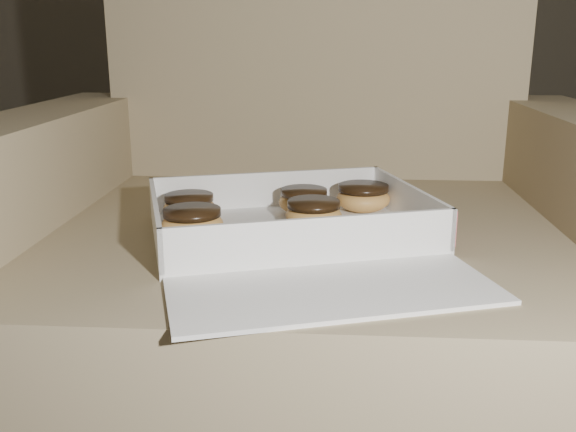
% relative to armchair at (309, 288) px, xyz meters
% --- Properties ---
extents(floor, '(4.50, 4.50, 0.00)m').
position_rel_armchair_xyz_m(floor, '(-0.55, 0.21, -0.32)').
color(floor, black).
rests_on(floor, ground).
extents(armchair, '(0.97, 0.82, 1.02)m').
position_rel_armchair_xyz_m(armchair, '(0.00, 0.00, 0.00)').
color(armchair, '#957C5F').
rests_on(armchair, floor).
extents(bakery_box, '(0.47, 0.51, 0.06)m').
position_rel_armchair_xyz_m(bakery_box, '(-0.01, -0.18, 0.15)').
color(bakery_box, white).
rests_on(bakery_box, armchair).
extents(donut_a, '(0.08, 0.08, 0.04)m').
position_rel_armchair_xyz_m(donut_a, '(-0.15, -0.19, 0.16)').
color(donut_a, '#ECA552').
rests_on(donut_a, bakery_box).
extents(donut_b, '(0.08, 0.08, 0.04)m').
position_rel_armchair_xyz_m(donut_b, '(0.01, -0.13, 0.16)').
color(donut_b, '#ECA552').
rests_on(donut_b, bakery_box).
extents(donut_c, '(0.08, 0.08, 0.04)m').
position_rel_armchair_xyz_m(donut_c, '(0.08, -0.03, 0.16)').
color(donut_c, '#ECA552').
rests_on(donut_c, bakery_box).
extents(donut_d, '(0.07, 0.07, 0.04)m').
position_rel_armchair_xyz_m(donut_d, '(-0.01, -0.05, 0.16)').
color(donut_d, '#ECA552').
rests_on(donut_d, bakery_box).
extents(donut_e, '(0.08, 0.08, 0.04)m').
position_rel_armchair_xyz_m(donut_e, '(-0.17, -0.10, 0.16)').
color(donut_e, '#ECA552').
rests_on(donut_e, bakery_box).
extents(crumb_a, '(0.01, 0.01, 0.00)m').
position_rel_armchair_xyz_m(crumb_a, '(0.11, -0.22, 0.15)').
color(crumb_a, black).
rests_on(crumb_a, bakery_box).
extents(crumb_b, '(0.01, 0.01, 0.00)m').
position_rel_armchair_xyz_m(crumb_b, '(0.05, -0.15, 0.15)').
color(crumb_b, black).
rests_on(crumb_b, bakery_box).
extents(crumb_c, '(0.01, 0.01, 0.00)m').
position_rel_armchair_xyz_m(crumb_c, '(0.04, -0.22, 0.15)').
color(crumb_c, black).
rests_on(crumb_c, bakery_box).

